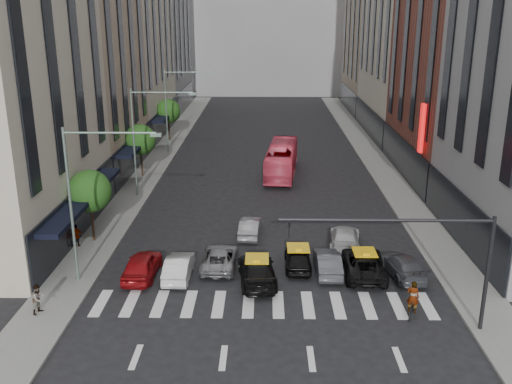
{
  "coord_description": "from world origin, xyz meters",
  "views": [
    {
      "loc": [
        -0.14,
        -25.92,
        15.05
      ],
      "look_at": [
        -0.72,
        8.92,
        4.0
      ],
      "focal_mm": 40.0,
      "sensor_mm": 36.0,
      "label": 1
    }
  ],
  "objects_px": {
    "streetlamp_far": "(174,100)",
    "taxi_center": "(298,258)",
    "bus": "(282,160)",
    "motorcycle": "(412,309)",
    "car_red": "(142,265)",
    "car_white_front": "(179,267)",
    "pedestrian_far": "(76,235)",
    "streetlamp_mid": "(145,129)",
    "streetlamp_near": "(86,185)",
    "pedestrian_near": "(38,299)",
    "taxi_left": "(257,270)"
  },
  "relations": [
    {
      "from": "streetlamp_near",
      "to": "streetlamp_far",
      "type": "relative_size",
      "value": 1.0
    },
    {
      "from": "pedestrian_near",
      "to": "car_white_front",
      "type": "bearing_deg",
      "value": -33.06
    },
    {
      "from": "car_red",
      "to": "pedestrian_far",
      "type": "distance_m",
      "value": 6.65
    },
    {
      "from": "motorcycle",
      "to": "pedestrian_far",
      "type": "bearing_deg",
      "value": 1.04
    },
    {
      "from": "taxi_center",
      "to": "bus",
      "type": "bearing_deg",
      "value": -88.35
    },
    {
      "from": "pedestrian_near",
      "to": "streetlamp_mid",
      "type": "bearing_deg",
      "value": 17.24
    },
    {
      "from": "streetlamp_near",
      "to": "taxi_center",
      "type": "xyz_separation_m",
      "value": [
        11.94,
        2.1,
        -5.24
      ]
    },
    {
      "from": "bus",
      "to": "taxi_center",
      "type": "bearing_deg",
      "value": 96.8
    },
    {
      "from": "streetlamp_far",
      "to": "taxi_center",
      "type": "bearing_deg",
      "value": -68.23
    },
    {
      "from": "streetlamp_far",
      "to": "bus",
      "type": "bearing_deg",
      "value": -37.47
    },
    {
      "from": "car_white_front",
      "to": "motorcycle",
      "type": "bearing_deg",
      "value": 161.73
    },
    {
      "from": "streetlamp_mid",
      "to": "taxi_left",
      "type": "distance_m",
      "value": 19.16
    },
    {
      "from": "car_red",
      "to": "taxi_center",
      "type": "height_order",
      "value": "car_red"
    },
    {
      "from": "streetlamp_mid",
      "to": "streetlamp_near",
      "type": "bearing_deg",
      "value": -90.0
    },
    {
      "from": "car_white_front",
      "to": "motorcycle",
      "type": "distance_m",
      "value": 13.4
    },
    {
      "from": "streetlamp_mid",
      "to": "car_white_front",
      "type": "bearing_deg",
      "value": -72.41
    },
    {
      "from": "streetlamp_near",
      "to": "taxi_center",
      "type": "height_order",
      "value": "streetlamp_near"
    },
    {
      "from": "bus",
      "to": "motorcycle",
      "type": "distance_m",
      "value": 27.51
    },
    {
      "from": "car_red",
      "to": "taxi_left",
      "type": "bearing_deg",
      "value": 177.03
    },
    {
      "from": "pedestrian_near",
      "to": "motorcycle",
      "type": "bearing_deg",
      "value": -67.16
    },
    {
      "from": "streetlamp_mid",
      "to": "pedestrian_near",
      "type": "height_order",
      "value": "streetlamp_mid"
    },
    {
      "from": "bus",
      "to": "pedestrian_near",
      "type": "distance_m",
      "value": 30.09
    },
    {
      "from": "motorcycle",
      "to": "pedestrian_near",
      "type": "height_order",
      "value": "pedestrian_near"
    },
    {
      "from": "streetlamp_near",
      "to": "bus",
      "type": "distance_m",
      "value": 26.26
    },
    {
      "from": "taxi_left",
      "to": "streetlamp_far",
      "type": "bearing_deg",
      "value": -79.48
    },
    {
      "from": "car_white_front",
      "to": "bus",
      "type": "bearing_deg",
      "value": -105.76
    },
    {
      "from": "taxi_center",
      "to": "motorcycle",
      "type": "distance_m",
      "value": 7.99
    },
    {
      "from": "streetlamp_mid",
      "to": "streetlamp_far",
      "type": "xyz_separation_m",
      "value": [
        0.0,
        16.0,
        0.0
      ]
    },
    {
      "from": "streetlamp_far",
      "to": "car_white_front",
      "type": "bearing_deg",
      "value": -81.2
    },
    {
      "from": "car_red",
      "to": "taxi_center",
      "type": "xyz_separation_m",
      "value": [
        9.3,
        1.33,
        -0.08
      ]
    },
    {
      "from": "motorcycle",
      "to": "pedestrian_far",
      "type": "xyz_separation_m",
      "value": [
        -20.06,
        8.53,
        0.52
      ]
    },
    {
      "from": "taxi_center",
      "to": "streetlamp_far",
      "type": "bearing_deg",
      "value": -67.81
    },
    {
      "from": "car_red",
      "to": "pedestrian_far",
      "type": "bearing_deg",
      "value": -36.44
    },
    {
      "from": "bus",
      "to": "motorcycle",
      "type": "height_order",
      "value": "bus"
    },
    {
      "from": "pedestrian_near",
      "to": "pedestrian_far",
      "type": "height_order",
      "value": "pedestrian_near"
    },
    {
      "from": "car_white_front",
      "to": "pedestrian_far",
      "type": "height_order",
      "value": "pedestrian_far"
    },
    {
      "from": "streetlamp_near",
      "to": "car_red",
      "type": "distance_m",
      "value": 5.85
    },
    {
      "from": "bus",
      "to": "streetlamp_far",
      "type": "bearing_deg",
      "value": -31.91
    },
    {
      "from": "streetlamp_mid",
      "to": "pedestrian_far",
      "type": "distance_m",
      "value": 12.43
    },
    {
      "from": "streetlamp_far",
      "to": "motorcycle",
      "type": "relative_size",
      "value": 5.77
    },
    {
      "from": "streetlamp_near",
      "to": "bus",
      "type": "relative_size",
      "value": 0.84
    },
    {
      "from": "bus",
      "to": "pedestrian_far",
      "type": "distance_m",
      "value": 23.07
    },
    {
      "from": "streetlamp_far",
      "to": "car_red",
      "type": "xyz_separation_m",
      "value": [
        2.64,
        -31.23,
        -5.16
      ]
    },
    {
      "from": "taxi_left",
      "to": "bus",
      "type": "distance_m",
      "value": 23.13
    },
    {
      "from": "car_white_front",
      "to": "car_red",
      "type": "bearing_deg",
      "value": -0.38
    },
    {
      "from": "streetlamp_mid",
      "to": "motorcycle",
      "type": "xyz_separation_m",
      "value": [
        17.51,
        -19.63,
        -5.49
      ]
    },
    {
      "from": "taxi_center",
      "to": "pedestrian_near",
      "type": "bearing_deg",
      "value": 23.85
    },
    {
      "from": "motorcycle",
      "to": "bus",
      "type": "bearing_deg",
      "value": -53.27
    },
    {
      "from": "streetlamp_near",
      "to": "bus",
      "type": "height_order",
      "value": "streetlamp_near"
    },
    {
      "from": "bus",
      "to": "pedestrian_far",
      "type": "bearing_deg",
      "value": 58.05
    }
  ]
}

